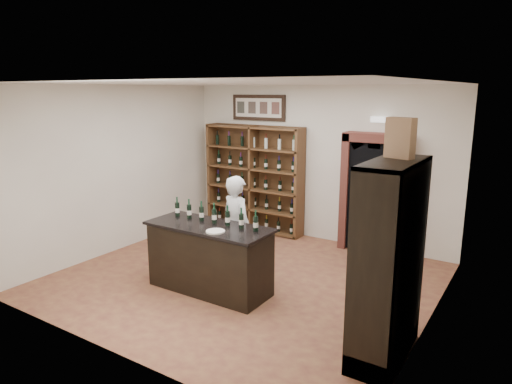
# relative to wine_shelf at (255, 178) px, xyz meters

# --- Properties ---
(floor) EXTENTS (5.50, 5.50, 0.00)m
(floor) POSITION_rel_wine_shelf_xyz_m (1.30, -2.33, -1.10)
(floor) COLOR #95653B
(floor) RESTS_ON ground
(ceiling) EXTENTS (5.50, 5.50, 0.00)m
(ceiling) POSITION_rel_wine_shelf_xyz_m (1.30, -2.33, 1.90)
(ceiling) COLOR white
(ceiling) RESTS_ON wall_back
(wall_back) EXTENTS (5.50, 0.04, 3.00)m
(wall_back) POSITION_rel_wine_shelf_xyz_m (1.30, 0.17, 0.40)
(wall_back) COLOR silver
(wall_back) RESTS_ON ground
(wall_left) EXTENTS (0.04, 5.00, 3.00)m
(wall_left) POSITION_rel_wine_shelf_xyz_m (-1.45, -2.33, 0.40)
(wall_left) COLOR silver
(wall_left) RESTS_ON ground
(wall_right) EXTENTS (0.04, 5.00, 3.00)m
(wall_right) POSITION_rel_wine_shelf_xyz_m (4.05, -2.33, 0.40)
(wall_right) COLOR silver
(wall_right) RESTS_ON ground
(wine_shelf) EXTENTS (2.20, 0.38, 2.20)m
(wine_shelf) POSITION_rel_wine_shelf_xyz_m (0.00, 0.00, 0.00)
(wine_shelf) COLOR #55371D
(wine_shelf) RESTS_ON ground
(framed_picture) EXTENTS (1.25, 0.04, 0.52)m
(framed_picture) POSITION_rel_wine_shelf_xyz_m (0.00, 0.14, 1.45)
(framed_picture) COLOR black
(framed_picture) RESTS_ON wall_back
(arched_doorway) EXTENTS (1.17, 0.35, 2.17)m
(arched_doorway) POSITION_rel_wine_shelf_xyz_m (2.55, -0.00, 0.04)
(arched_doorway) COLOR black
(arched_doorway) RESTS_ON ground
(emergency_light) EXTENTS (0.30, 0.10, 0.10)m
(emergency_light) POSITION_rel_wine_shelf_xyz_m (2.55, 0.09, 1.30)
(emergency_light) COLOR white
(emergency_light) RESTS_ON wall_back
(tasting_counter) EXTENTS (1.88, 0.78, 1.00)m
(tasting_counter) POSITION_rel_wine_shelf_xyz_m (1.10, -2.93, -0.61)
(tasting_counter) COLOR black
(tasting_counter) RESTS_ON ground
(counter_bottle_0) EXTENTS (0.07, 0.07, 0.30)m
(counter_bottle_0) POSITION_rel_wine_shelf_xyz_m (0.38, -2.80, 0.01)
(counter_bottle_0) COLOR black
(counter_bottle_0) RESTS_ON tasting_counter
(counter_bottle_1) EXTENTS (0.07, 0.07, 0.30)m
(counter_bottle_1) POSITION_rel_wine_shelf_xyz_m (0.62, -2.80, 0.01)
(counter_bottle_1) COLOR black
(counter_bottle_1) RESTS_ON tasting_counter
(counter_bottle_2) EXTENTS (0.07, 0.07, 0.30)m
(counter_bottle_2) POSITION_rel_wine_shelf_xyz_m (0.86, -2.80, 0.01)
(counter_bottle_2) COLOR black
(counter_bottle_2) RESTS_ON tasting_counter
(counter_bottle_3) EXTENTS (0.07, 0.07, 0.30)m
(counter_bottle_3) POSITION_rel_wine_shelf_xyz_m (1.10, -2.80, 0.01)
(counter_bottle_3) COLOR black
(counter_bottle_3) RESTS_ON tasting_counter
(counter_bottle_4) EXTENTS (0.07, 0.07, 0.30)m
(counter_bottle_4) POSITION_rel_wine_shelf_xyz_m (1.34, -2.80, 0.01)
(counter_bottle_4) COLOR black
(counter_bottle_4) RESTS_ON tasting_counter
(counter_bottle_5) EXTENTS (0.07, 0.07, 0.30)m
(counter_bottle_5) POSITION_rel_wine_shelf_xyz_m (1.58, -2.80, 0.01)
(counter_bottle_5) COLOR black
(counter_bottle_5) RESTS_ON tasting_counter
(counter_bottle_6) EXTENTS (0.07, 0.07, 0.30)m
(counter_bottle_6) POSITION_rel_wine_shelf_xyz_m (1.82, -2.80, 0.01)
(counter_bottle_6) COLOR black
(counter_bottle_6) RESTS_ON tasting_counter
(side_cabinet) EXTENTS (0.48, 1.20, 2.20)m
(side_cabinet) POSITION_rel_wine_shelf_xyz_m (3.82, -3.23, -0.35)
(side_cabinet) COLOR black
(side_cabinet) RESTS_ON ground
(shopkeeper) EXTENTS (0.69, 0.56, 1.64)m
(shopkeeper) POSITION_rel_wine_shelf_xyz_m (1.17, -2.33, -0.28)
(shopkeeper) COLOR silver
(shopkeeper) RESTS_ON ground
(plate) EXTENTS (0.26, 0.26, 0.02)m
(plate) POSITION_rel_wine_shelf_xyz_m (1.38, -3.14, -0.09)
(plate) COLOR silver
(plate) RESTS_ON tasting_counter
(wine_crate) EXTENTS (0.33, 0.20, 0.43)m
(wine_crate) POSITION_rel_wine_shelf_xyz_m (3.77, -3.03, 1.31)
(wine_crate) COLOR tan
(wine_crate) RESTS_ON side_cabinet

